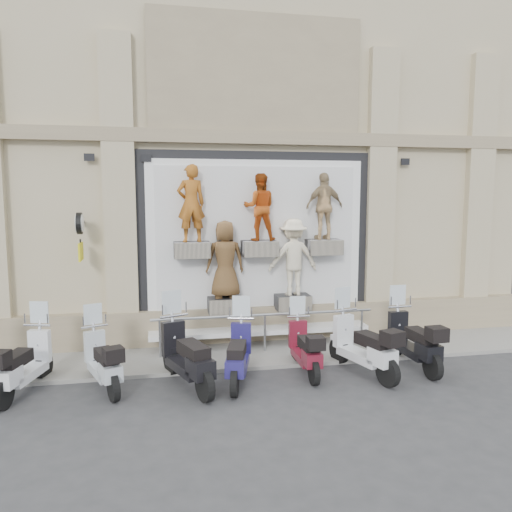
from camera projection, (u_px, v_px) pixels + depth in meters
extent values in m
plane|color=#323235|center=(288.00, 388.00, 9.22)|extent=(90.00, 90.00, 0.00)
cube|color=gray|center=(264.00, 351.00, 11.26)|extent=(16.00, 2.20, 0.08)
cube|color=black|center=(256.00, 243.00, 11.81)|extent=(5.60, 0.10, 4.30)
cube|color=white|center=(257.00, 244.00, 11.75)|extent=(5.10, 0.06, 3.90)
cube|color=white|center=(257.00, 244.00, 11.71)|extent=(4.70, 0.04, 3.60)
cube|color=white|center=(260.00, 329.00, 11.65)|extent=(5.10, 0.75, 0.10)
cube|color=#28282B|center=(192.00, 250.00, 11.15)|extent=(0.80, 0.50, 0.35)
imported|color=#B5641E|center=(191.00, 203.00, 11.03)|extent=(0.68, 0.49, 1.71)
cube|color=#28282B|center=(260.00, 248.00, 11.46)|extent=(0.80, 0.50, 0.35)
imported|color=#9C4010|center=(260.00, 207.00, 11.34)|extent=(0.82, 0.68, 1.53)
cube|color=#28282B|center=(324.00, 247.00, 11.76)|extent=(0.80, 0.50, 0.35)
imported|color=tan|center=(324.00, 206.00, 11.64)|extent=(0.96, 0.49, 1.56)
cube|color=#28282B|center=(225.00, 305.00, 11.46)|extent=(0.80, 0.50, 0.35)
imported|color=brown|center=(225.00, 259.00, 11.33)|extent=(0.88, 0.58, 1.78)
cube|color=#28282B|center=(293.00, 302.00, 11.77)|extent=(0.80, 0.50, 0.35)
imported|color=#FFF0CB|center=(293.00, 257.00, 11.64)|extent=(1.19, 0.72, 1.80)
cube|color=black|center=(81.00, 223.00, 10.74)|extent=(0.06, 0.56, 0.06)
cylinder|color=black|center=(80.00, 223.00, 10.48)|extent=(0.10, 0.46, 0.46)
cube|color=yellow|center=(81.00, 252.00, 10.55)|extent=(0.04, 0.50, 0.38)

